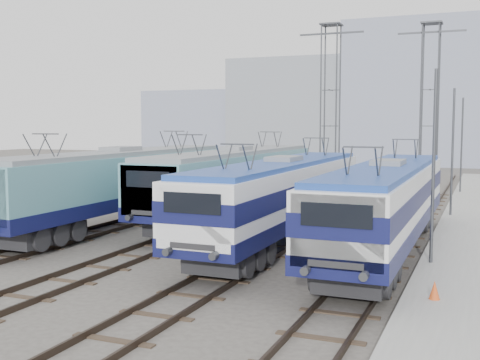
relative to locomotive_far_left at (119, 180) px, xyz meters
name	(u,v)px	position (x,y,z in m)	size (l,w,h in m)	color
ground	(185,262)	(6.75, -5.79, -2.31)	(160.00, 160.00, 0.00)	#514C47
locomotive_far_left	(119,180)	(0.00, 0.00, 0.00)	(2.94, 18.55, 3.49)	#111547
locomotive_center_left	(234,177)	(4.50, 4.25, -0.03)	(2.89, 18.26, 3.44)	#111547
locomotive_center_right	(282,192)	(9.00, -1.12, -0.08)	(2.75, 17.37, 3.27)	#111547
locomotive_far_right	(387,199)	(13.50, -1.82, -0.09)	(2.74, 17.32, 3.26)	#111547
catenary_tower_west	(330,102)	(6.75, 16.21, 4.34)	(4.50, 1.20, 12.00)	#3F4247
catenary_tower_east	(430,102)	(13.25, 18.21, 4.34)	(4.50, 1.20, 12.00)	#3F4247
mast_front	(433,171)	(15.35, -3.79, 1.19)	(0.12, 0.12, 7.00)	#3F4247
mast_mid	(452,155)	(15.35, 8.21, 1.19)	(0.12, 0.12, 7.00)	#3F4247
mast_rear	(462,147)	(15.35, 20.21, 1.19)	(0.12, 0.12, 7.00)	#3F4247
safety_cone	(434,290)	(15.83, -8.39, -1.75)	(0.30, 0.30, 0.51)	#E7561F
building_west	(301,111)	(-7.25, 56.21, 4.69)	(18.00, 12.00, 14.00)	gray
building_center	(436,94)	(10.75, 56.21, 6.69)	(22.00, 14.00, 18.00)	#8E95AD
building_far_west	(199,125)	(-23.25, 56.21, 2.69)	(14.00, 10.00, 10.00)	#8E95AD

